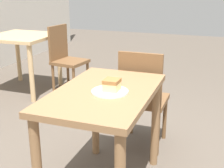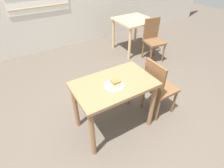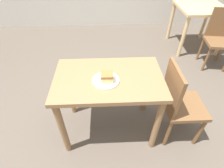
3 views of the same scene
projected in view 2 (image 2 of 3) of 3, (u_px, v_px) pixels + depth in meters
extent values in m
plane|color=brown|center=(122.00, 129.00, 2.45)|extent=(14.00, 14.00, 0.00)
cube|color=tan|center=(40.00, 7.00, 3.77)|extent=(1.28, 0.01, 0.02)
cube|color=olive|center=(114.00, 84.00, 2.08)|extent=(0.98, 0.61, 0.04)
cylinder|color=olive|center=(92.00, 135.00, 1.96)|extent=(0.06, 0.06, 0.71)
cylinder|color=olive|center=(152.00, 106.00, 2.31)|extent=(0.06, 0.06, 0.71)
cylinder|color=olive|center=(75.00, 107.00, 2.30)|extent=(0.06, 0.06, 0.71)
cylinder|color=olive|center=(130.00, 86.00, 2.66)|extent=(0.06, 0.06, 0.71)
cube|color=tan|center=(134.00, 20.00, 3.96)|extent=(0.79, 0.78, 0.04)
cylinder|color=tan|center=(130.00, 44.00, 3.82)|extent=(0.06, 0.06, 0.71)
cylinder|color=tan|center=(153.00, 38.00, 4.10)|extent=(0.06, 0.06, 0.71)
cylinder|color=tan|center=(113.00, 34.00, 4.28)|extent=(0.06, 0.06, 0.71)
cylinder|color=tan|center=(136.00, 29.00, 4.56)|extent=(0.06, 0.06, 0.71)
cube|color=brown|center=(161.00, 88.00, 2.50)|extent=(0.38, 0.38, 0.04)
cylinder|color=brown|center=(174.00, 102.00, 2.60)|extent=(0.04, 0.04, 0.41)
cylinder|color=brown|center=(159.00, 90.00, 2.82)|extent=(0.04, 0.04, 0.41)
cylinder|color=brown|center=(158.00, 110.00, 2.47)|extent=(0.04, 0.04, 0.41)
cylinder|color=brown|center=(143.00, 97.00, 2.68)|extent=(0.04, 0.04, 0.41)
cube|color=brown|center=(154.00, 78.00, 2.29)|extent=(0.03, 0.36, 0.44)
cube|color=brown|center=(154.00, 42.00, 3.75)|extent=(0.43, 0.43, 0.04)
cylinder|color=brown|center=(151.00, 56.00, 3.72)|extent=(0.04, 0.04, 0.41)
cylinder|color=brown|center=(163.00, 53.00, 3.82)|extent=(0.04, 0.04, 0.41)
cylinder|color=brown|center=(143.00, 50.00, 3.95)|extent=(0.04, 0.04, 0.41)
cylinder|color=brown|center=(155.00, 47.00, 4.05)|extent=(0.04, 0.04, 0.41)
cube|color=brown|center=(152.00, 28.00, 3.73)|extent=(0.36, 0.08, 0.44)
cylinder|color=white|center=(114.00, 85.00, 2.02)|extent=(0.23, 0.23, 0.01)
cube|color=#E0C67F|center=(116.00, 83.00, 2.00)|extent=(0.10, 0.09, 0.05)
cube|color=#936033|center=(116.00, 81.00, 1.98)|extent=(0.10, 0.10, 0.02)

